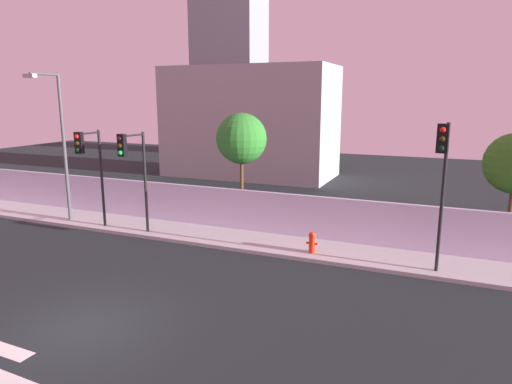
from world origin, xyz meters
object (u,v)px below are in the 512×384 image
traffic_light_right (89,158)px  roadside_tree_leftmost (241,139)px  traffic_light_center (443,167)px  fire_hydrant (312,241)px  street_lamp_curbside (60,137)px  traffic_light_left (133,161)px

traffic_light_right → roadside_tree_leftmost: bearing=35.4°
traffic_light_center → roadside_tree_leftmost: size_ratio=0.95×
fire_hydrant → roadside_tree_leftmost: bearing=145.4°
traffic_light_center → traffic_light_right: bearing=-178.8°
street_lamp_curbside → fire_hydrant: street_lamp_curbside is taller
traffic_light_center → street_lamp_curbside: size_ratio=0.73×
traffic_light_center → traffic_light_right: size_ratio=1.14×
street_lamp_curbside → traffic_light_center: bearing=-1.5°
traffic_light_right → street_lamp_curbside: 2.59m
traffic_light_center → street_lamp_curbside: (-16.49, 0.43, 0.39)m
traffic_light_right → traffic_light_left: bearing=0.7°
traffic_light_left → traffic_light_right: size_ratio=1.00×
roadside_tree_leftmost → street_lamp_curbside: bearing=-158.0°
street_lamp_curbside → roadside_tree_leftmost: 8.43m
fire_hydrant → roadside_tree_leftmost: roadside_tree_leftmost is taller
fire_hydrant → street_lamp_curbside: bearing=-179.1°
traffic_light_right → fire_hydrant: bearing=5.3°
traffic_light_center → fire_hydrant: traffic_light_center is taller
traffic_light_right → street_lamp_curbside: size_ratio=0.64×
traffic_light_left → traffic_light_right: bearing=-179.3°
street_lamp_curbside → fire_hydrant: 12.64m
traffic_light_left → street_lamp_curbside: bearing=171.5°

